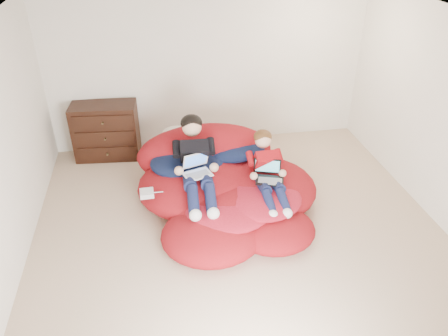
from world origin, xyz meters
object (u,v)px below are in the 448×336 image
dresser (106,131)px  older_boy (196,159)px  beanbag_pile (222,185)px  laptop_black (269,174)px  younger_boy (267,167)px  laptop_white (197,168)px

dresser → older_boy: size_ratio=0.77×
beanbag_pile → laptop_black: beanbag_pile is taller
beanbag_pile → younger_boy: bearing=-23.0°
dresser → younger_boy: (2.10, -1.79, 0.18)m
older_boy → younger_boy: (0.88, -0.22, -0.09)m
beanbag_pile → laptop_white: beanbag_pile is taller
older_boy → laptop_white: 0.13m
beanbag_pile → younger_boy: size_ratio=2.25×
older_boy → laptop_white: size_ratio=3.23×
laptop_black → older_boy: bearing=161.8°
laptop_black → dresser: bearing=138.5°
laptop_white → older_boy: bearing=90.0°
dresser → laptop_white: dresser is taller
beanbag_pile → laptop_white: size_ratio=6.03×
dresser → beanbag_pile: 2.22m
laptop_white → laptop_black: laptop_white is taller
beanbag_pile → laptop_black: (0.54, -0.30, 0.31)m
beanbag_pile → older_boy: (-0.35, -0.01, 0.45)m
beanbag_pile → older_boy: older_boy is taller
beanbag_pile → laptop_black: bearing=-29.5°
older_boy → younger_boy: older_boy is taller
beanbag_pile → laptop_white: (-0.35, -0.12, 0.38)m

